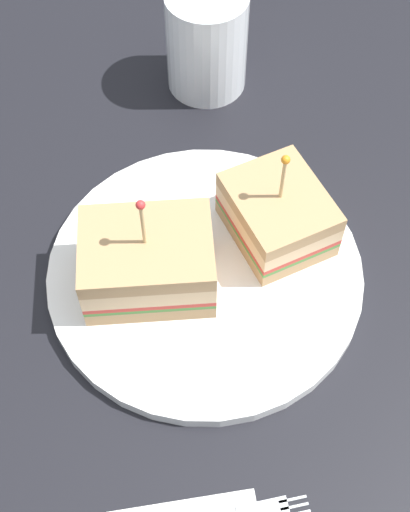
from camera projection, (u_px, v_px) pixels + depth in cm
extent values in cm
cube|color=black|center=(205.00, 283.00, 60.14)|extent=(111.44, 111.44, 2.00)
cylinder|color=white|center=(205.00, 273.00, 58.78)|extent=(25.88, 25.88, 1.23)
cube|color=tan|center=(149.00, 276.00, 57.06)|extent=(12.31, 10.95, 1.49)
cube|color=#478438|center=(149.00, 270.00, 56.26)|extent=(12.31, 10.95, 0.40)
cube|color=red|center=(148.00, 266.00, 55.89)|extent=(12.31, 10.95, 0.50)
cube|color=#E0B784|center=(147.00, 259.00, 54.94)|extent=(12.31, 10.95, 1.74)
cube|color=tan|center=(146.00, 247.00, 53.58)|extent=(12.31, 10.95, 1.49)
cylinder|color=tan|center=(143.00, 227.00, 51.36)|extent=(0.30, 0.30, 5.29)
sphere|color=red|center=(141.00, 205.00, 49.14)|extent=(0.70, 0.70, 0.70)
cube|color=tan|center=(276.00, 227.00, 59.72)|extent=(7.37, 8.79, 1.33)
cube|color=#478438|center=(277.00, 221.00, 59.00)|extent=(7.37, 8.79, 0.40)
cube|color=red|center=(277.00, 218.00, 58.62)|extent=(7.37, 8.79, 0.50)
cube|color=#E0B784|center=(278.00, 211.00, 57.82)|extent=(7.37, 8.79, 1.40)
cube|color=tan|center=(280.00, 201.00, 56.68)|extent=(7.37, 8.79, 1.33)
cylinder|color=tan|center=(283.00, 181.00, 54.56)|extent=(0.30, 0.30, 5.04)
sphere|color=orange|center=(286.00, 160.00, 52.44)|extent=(0.70, 0.70, 0.70)
cylinder|color=#B74C33|center=(207.00, 53.00, 68.73)|extent=(6.82, 6.82, 7.29)
cylinder|color=white|center=(207.00, 41.00, 67.52)|extent=(7.75, 7.75, 10.18)
cube|color=silver|center=(295.00, 506.00, 49.08)|extent=(1.98, 0.71, 0.35)
cube|color=silver|center=(293.00, 499.00, 49.34)|extent=(1.98, 0.71, 0.35)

